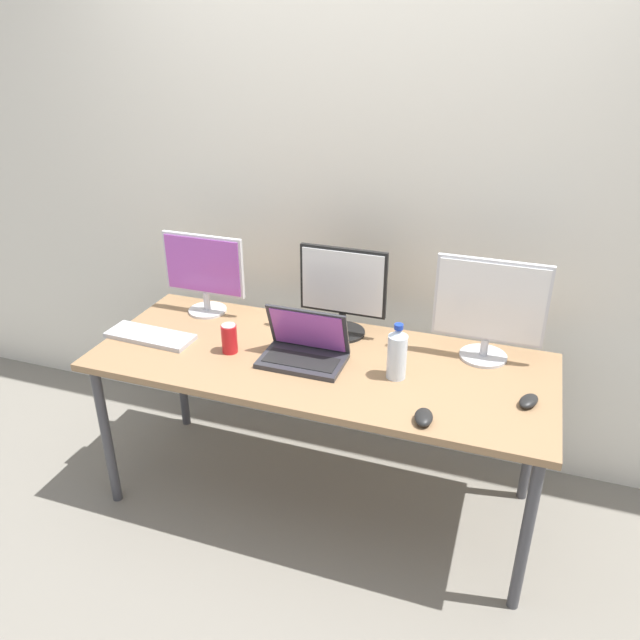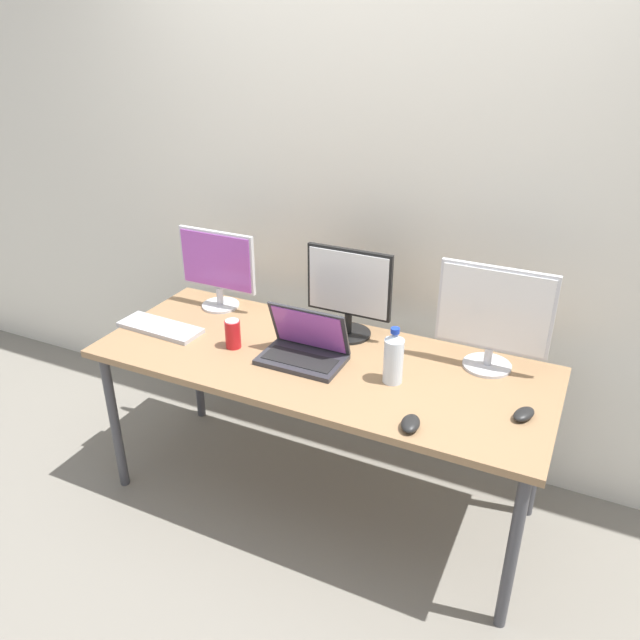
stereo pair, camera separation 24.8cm
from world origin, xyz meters
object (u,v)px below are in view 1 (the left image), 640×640
object	(u,v)px
laptop_silver	(304,349)
monitor_right	(490,308)
work_desk	(320,371)
mouse_by_keyboard	(424,417)
monitor_center	(343,290)
mouse_by_laptop	(529,401)
keyboard_main	(150,336)
water_bottle	(397,353)
soda_can_near_keyboard	(229,339)
monitor_left	(204,271)

from	to	relation	value
laptop_silver	monitor_right	bearing A→B (deg)	20.67
work_desk	mouse_by_keyboard	distance (m)	0.57
work_desk	monitor_center	world-z (taller)	monitor_center
mouse_by_laptop	keyboard_main	bearing A→B (deg)	-158.65
mouse_by_laptop	water_bottle	distance (m)	0.51
monitor_right	water_bottle	world-z (taller)	monitor_right
laptop_silver	water_bottle	bearing A→B (deg)	-0.97
mouse_by_laptop	soda_can_near_keyboard	distance (m)	1.20
monitor_left	laptop_silver	size ratio (longest dim) A/B	1.16
monitor_left	water_bottle	xyz separation A→B (m)	(0.98, -0.28, -0.10)
monitor_left	monitor_center	distance (m)	0.67
monitor_left	soda_can_near_keyboard	bearing A→B (deg)	-48.65
work_desk	monitor_left	xyz separation A→B (m)	(-0.66, 0.25, 0.26)
monitor_left	water_bottle	bearing A→B (deg)	-16.18
monitor_left	laptop_silver	distance (m)	0.68
water_bottle	soda_can_near_keyboard	world-z (taller)	water_bottle
monitor_left	work_desk	bearing A→B (deg)	-21.02
work_desk	water_bottle	world-z (taller)	water_bottle
laptop_silver	monitor_left	bearing A→B (deg)	155.04
water_bottle	monitor_left	bearing A→B (deg)	163.82
keyboard_main	mouse_by_keyboard	size ratio (longest dim) A/B	3.75
mouse_by_keyboard	soda_can_near_keyboard	distance (m)	0.89
keyboard_main	water_bottle	xyz separation A→B (m)	(1.09, 0.04, 0.09)
monitor_right	mouse_by_laptop	size ratio (longest dim) A/B	4.28
monitor_center	laptop_silver	world-z (taller)	monitor_center
monitor_left	mouse_by_laptop	bearing A→B (deg)	-12.05
monitor_right	water_bottle	size ratio (longest dim) A/B	1.91
monitor_right	keyboard_main	size ratio (longest dim) A/B	1.13
laptop_silver	mouse_by_keyboard	distance (m)	0.60
work_desk	soda_can_near_keyboard	xyz separation A→B (m)	(-0.38, -0.06, 0.12)
water_bottle	monitor_right	bearing A→B (deg)	41.02
work_desk	keyboard_main	distance (m)	0.77
water_bottle	soda_can_near_keyboard	size ratio (longest dim) A/B	1.83
soda_can_near_keyboard	work_desk	bearing A→B (deg)	9.67
monitor_left	mouse_by_keyboard	distance (m)	1.28
monitor_right	laptop_silver	size ratio (longest dim) A/B	1.29
laptop_silver	water_bottle	world-z (taller)	water_bottle
monitor_right	mouse_by_laptop	world-z (taller)	monitor_right
monitor_center	mouse_by_keyboard	bearing A→B (deg)	-49.21
mouse_by_keyboard	soda_can_near_keyboard	xyz separation A→B (m)	(-0.86, 0.23, 0.04)
keyboard_main	mouse_by_keyboard	world-z (taller)	mouse_by_keyboard
work_desk	soda_can_near_keyboard	world-z (taller)	soda_can_near_keyboard
keyboard_main	water_bottle	distance (m)	1.09
work_desk	monitor_left	world-z (taller)	monitor_left
monitor_right	laptop_silver	distance (m)	0.76
laptop_silver	mouse_by_keyboard	bearing A→B (deg)	-26.17
monitor_center	keyboard_main	distance (m)	0.87
mouse_by_laptop	water_bottle	bearing A→B (deg)	-162.44
monitor_right	soda_can_near_keyboard	world-z (taller)	monitor_right
water_bottle	mouse_by_keyboard	bearing A→B (deg)	-58.69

